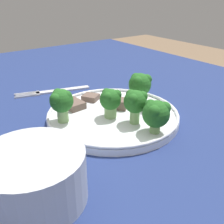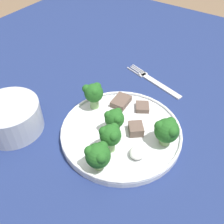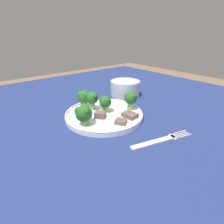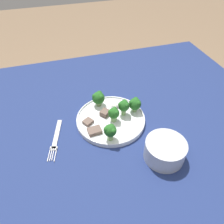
% 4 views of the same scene
% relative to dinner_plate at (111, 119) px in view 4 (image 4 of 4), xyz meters
% --- Properties ---
extents(table, '(1.34, 1.19, 0.73)m').
position_rel_dinner_plate_xyz_m(table, '(0.04, 0.09, -0.09)').
color(table, navy).
rests_on(table, ground_plane).
extents(dinner_plate, '(0.25, 0.25, 0.02)m').
position_rel_dinner_plate_xyz_m(dinner_plate, '(0.00, 0.00, 0.00)').
color(dinner_plate, white).
rests_on(dinner_plate, table).
extents(fork, '(0.07, 0.18, 0.00)m').
position_rel_dinner_plate_xyz_m(fork, '(0.20, 0.03, -0.01)').
color(fork, silver).
rests_on(fork, table).
extents(cream_bowl, '(0.12, 0.12, 0.06)m').
position_rel_dinner_plate_xyz_m(cream_bowl, '(-0.11, 0.20, 0.02)').
color(cream_bowl, '#B7BCC6').
rests_on(cream_bowl, table).
extents(broccoli_floret_near_rim_left, '(0.04, 0.04, 0.06)m').
position_rel_dinner_plate_xyz_m(broccoli_floret_near_rim_left, '(-0.05, -0.01, 0.04)').
color(broccoli_floret_near_rim_left, '#7FA866').
rests_on(broccoli_floret_near_rim_left, dinner_plate).
extents(broccoli_floret_center_left, '(0.05, 0.05, 0.06)m').
position_rel_dinner_plate_xyz_m(broccoli_floret_center_left, '(0.02, -0.09, 0.04)').
color(broccoli_floret_center_left, '#7FA866').
rests_on(broccoli_floret_center_left, dinner_plate).
extents(broccoli_floret_back_left, '(0.05, 0.05, 0.06)m').
position_rel_dinner_plate_xyz_m(broccoli_floret_back_left, '(-0.10, -0.01, 0.04)').
color(broccoli_floret_back_left, '#7FA866').
rests_on(broccoli_floret_back_left, dinner_plate).
extents(broccoli_floret_front_left, '(0.04, 0.04, 0.06)m').
position_rel_dinner_plate_xyz_m(broccoli_floret_front_left, '(0.03, 0.09, 0.04)').
color(broccoli_floret_front_left, '#7FA866').
rests_on(broccoli_floret_front_left, dinner_plate).
extents(broccoli_floret_center_back, '(0.04, 0.04, 0.05)m').
position_rel_dinner_plate_xyz_m(broccoli_floret_center_back, '(-0.01, 0.01, 0.04)').
color(broccoli_floret_center_back, '#7FA866').
rests_on(broccoli_floret_center_back, dinner_plate).
extents(meat_slice_front_slice, '(0.04, 0.04, 0.01)m').
position_rel_dinner_plate_xyz_m(meat_slice_front_slice, '(0.08, -0.00, 0.01)').
color(meat_slice_front_slice, brown).
rests_on(meat_slice_front_slice, dinner_plate).
extents(meat_slice_middle_slice, '(0.05, 0.04, 0.01)m').
position_rel_dinner_plate_xyz_m(meat_slice_middle_slice, '(0.07, 0.05, 0.01)').
color(meat_slice_middle_slice, brown).
rests_on(meat_slice_middle_slice, dinner_plate).
extents(meat_slice_rear_slice, '(0.04, 0.04, 0.02)m').
position_rel_dinner_plate_xyz_m(meat_slice_rear_slice, '(0.01, -0.03, 0.01)').
color(meat_slice_rear_slice, brown).
rests_on(meat_slice_rear_slice, dinner_plate).
extents(sauce_dollop, '(0.03, 0.03, 0.02)m').
position_rel_dinner_plate_xyz_m(sauce_dollop, '(-0.04, -0.06, 0.01)').
color(sauce_dollop, white).
rests_on(sauce_dollop, dinner_plate).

